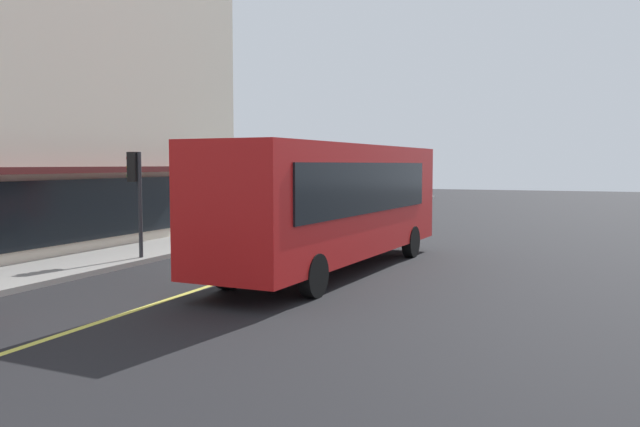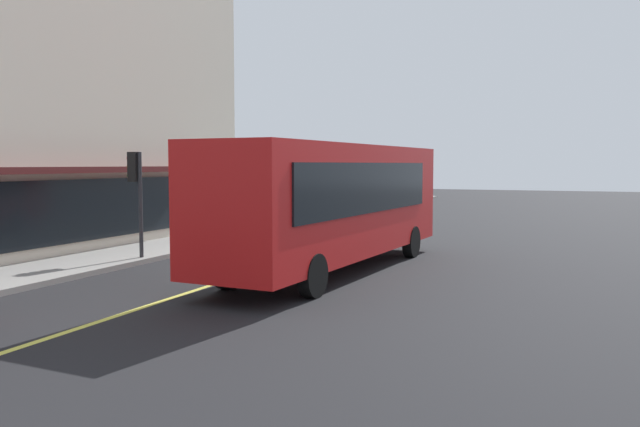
% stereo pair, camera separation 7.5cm
% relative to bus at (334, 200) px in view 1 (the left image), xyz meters
% --- Properties ---
extents(ground, '(120.00, 120.00, 0.00)m').
position_rel_bus_xyz_m(ground, '(0.47, 2.02, -1.99)').
color(ground, black).
extents(sidewalk, '(80.00, 2.86, 0.15)m').
position_rel_bus_xyz_m(sidewalk, '(0.47, 7.09, -1.91)').
color(sidewalk, gray).
rests_on(sidewalk, ground).
extents(lane_centre_stripe, '(36.00, 0.16, 0.01)m').
position_rel_bus_xyz_m(lane_centre_stripe, '(0.47, 2.02, -1.98)').
color(lane_centre_stripe, '#D8D14C').
rests_on(lane_centre_stripe, ground).
extents(bus, '(11.27, 3.24, 3.50)m').
position_rel_bus_xyz_m(bus, '(0.00, 0.00, 0.00)').
color(bus, red).
rests_on(bus, ground).
extents(traffic_light, '(0.30, 0.52, 3.20)m').
position_rel_bus_xyz_m(traffic_light, '(-0.72, 6.15, 0.55)').
color(traffic_light, '#2D2D33').
rests_on(traffic_light, sidewalk).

